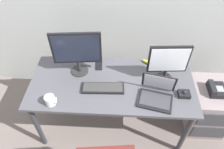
# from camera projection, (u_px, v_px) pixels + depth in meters

# --- Properties ---
(ground_plane) EXTENTS (8.00, 8.00, 0.00)m
(ground_plane) POSITION_uv_depth(u_px,v_px,m) (112.00, 122.00, 2.66)
(ground_plane) COLOR #70645E
(desk) EXTENTS (1.64, 0.74, 0.74)m
(desk) POSITION_uv_depth(u_px,v_px,m) (112.00, 88.00, 2.18)
(desk) COLOR #4C4B52
(desk) RESTS_ON ground
(file_cabinet) EXTENTS (0.42, 0.53, 0.59)m
(file_cabinet) POSITION_uv_depth(u_px,v_px,m) (206.00, 107.00, 2.46)
(file_cabinet) COLOR gray
(file_cabinet) RESTS_ON ground
(desk_phone) EXTENTS (0.17, 0.20, 0.09)m
(desk_phone) POSITION_uv_depth(u_px,v_px,m) (216.00, 89.00, 2.21)
(desk_phone) COLOR black
(desk_phone) RESTS_ON file_cabinet
(monitor_main) EXTENTS (0.48, 0.18, 0.48)m
(monitor_main) POSITION_uv_depth(u_px,v_px,m) (77.00, 51.00, 2.04)
(monitor_main) COLOR #262628
(monitor_main) RESTS_ON desk
(monitor_side) EXTENTS (0.38, 0.18, 0.42)m
(monitor_side) POSITION_uv_depth(u_px,v_px,m) (168.00, 62.00, 1.98)
(monitor_side) COLOR #262628
(monitor_side) RESTS_ON desk
(keyboard) EXTENTS (0.41, 0.15, 0.03)m
(keyboard) POSITION_uv_depth(u_px,v_px,m) (103.00, 88.00, 2.06)
(keyboard) COLOR black
(keyboard) RESTS_ON desk
(laptop) EXTENTS (0.36, 0.33, 0.24)m
(laptop) POSITION_uv_depth(u_px,v_px,m) (156.00, 94.00, 1.96)
(laptop) COLOR black
(laptop) RESTS_ON desk
(trackball_mouse) EXTENTS (0.11, 0.09, 0.07)m
(trackball_mouse) POSITION_uv_depth(u_px,v_px,m) (184.00, 94.00, 2.00)
(trackball_mouse) COLOR black
(trackball_mouse) RESTS_ON desk
(coffee_mug) EXTENTS (0.10, 0.09, 0.10)m
(coffee_mug) POSITION_uv_depth(u_px,v_px,m) (50.00, 100.00, 1.92)
(coffee_mug) COLOR silver
(coffee_mug) RESTS_ON desk
(cell_phone) EXTENTS (0.08, 0.15, 0.01)m
(cell_phone) POSITION_uv_depth(u_px,v_px,m) (99.00, 65.00, 2.29)
(cell_phone) COLOR black
(cell_phone) RESTS_ON desk
(banana) EXTENTS (0.18, 0.14, 0.04)m
(banana) POSITION_uv_depth(u_px,v_px,m) (150.00, 63.00, 2.30)
(banana) COLOR yellow
(banana) RESTS_ON desk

